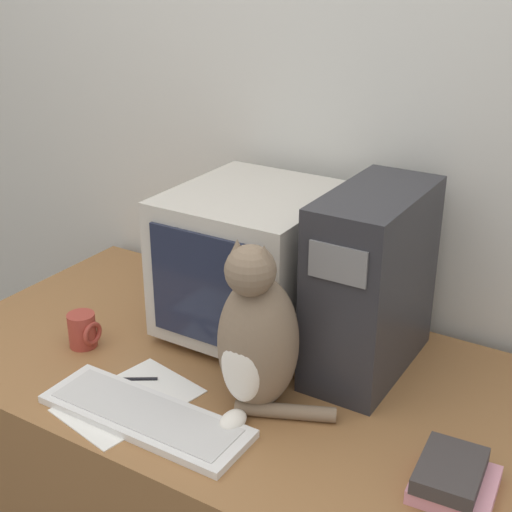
# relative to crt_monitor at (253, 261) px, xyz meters

# --- Properties ---
(wall_back) EXTENTS (7.00, 0.05, 2.50)m
(wall_back) POSITION_rel_crt_monitor_xyz_m (0.05, 0.30, 0.29)
(wall_back) COLOR silver
(wall_back) RESTS_ON ground_plane
(desk) EXTENTS (1.55, 0.85, 0.76)m
(desk) POSITION_rel_crt_monitor_xyz_m (0.05, -0.19, -0.58)
(desk) COLOR olive
(desk) RESTS_ON ground_plane
(crt_monitor) EXTENTS (0.40, 0.44, 0.39)m
(crt_monitor) POSITION_rel_crt_monitor_xyz_m (0.00, 0.00, 0.00)
(crt_monitor) COLOR #BCB7AD
(crt_monitor) RESTS_ON desk
(computer_tower) EXTENTS (0.19, 0.40, 0.45)m
(computer_tower) POSITION_rel_crt_monitor_xyz_m (0.33, -0.01, 0.02)
(computer_tower) COLOR #28282D
(computer_tower) RESTS_ON desk
(keyboard) EXTENTS (0.49, 0.16, 0.02)m
(keyboard) POSITION_rel_crt_monitor_xyz_m (0.01, -0.47, -0.19)
(keyboard) COLOR silver
(keyboard) RESTS_ON desk
(cat) EXTENTS (0.28, 0.24, 0.41)m
(cat) POSITION_rel_crt_monitor_xyz_m (0.19, -0.29, -0.03)
(cat) COLOR #7A6651
(cat) RESTS_ON desk
(book_stack) EXTENTS (0.16, 0.17, 0.06)m
(book_stack) POSITION_rel_crt_monitor_xyz_m (0.65, -0.33, -0.17)
(book_stack) COLOR pink
(book_stack) RESTS_ON desk
(pen) EXTENTS (0.12, 0.08, 0.01)m
(pen) POSITION_rel_crt_monitor_xyz_m (-0.12, -0.37, -0.20)
(pen) COLOR black
(pen) RESTS_ON desk
(paper_sheet) EXTENTS (0.26, 0.33, 0.00)m
(paper_sheet) POSITION_rel_crt_monitor_xyz_m (-0.07, -0.44, -0.20)
(paper_sheet) COLOR white
(paper_sheet) RESTS_ON desk
(mug) EXTENTS (0.08, 0.07, 0.09)m
(mug) POSITION_rel_crt_monitor_xyz_m (-0.33, -0.31, -0.16)
(mug) COLOR #9E382D
(mug) RESTS_ON desk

